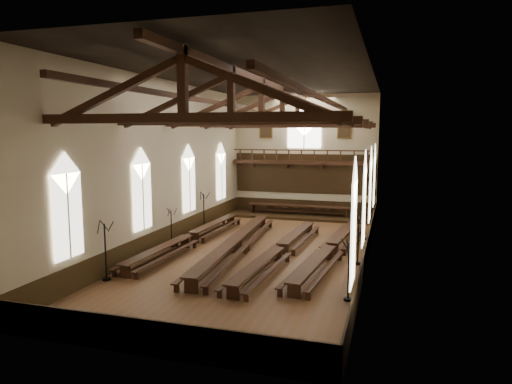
% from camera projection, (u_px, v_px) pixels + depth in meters
% --- Properties ---
extents(ground, '(26.00, 26.00, 0.00)m').
position_uv_depth(ground, '(261.00, 252.00, 26.47)').
color(ground, brown).
rests_on(ground, ground).
extents(room_walls, '(26.00, 26.00, 26.00)m').
position_uv_depth(room_walls, '(261.00, 140.00, 25.63)').
color(room_walls, '#BAB38C').
rests_on(room_walls, ground).
extents(wainscot_band, '(12.00, 26.00, 1.20)m').
position_uv_depth(wainscot_band, '(261.00, 242.00, 26.39)').
color(wainscot_band, '#32230F').
rests_on(wainscot_band, ground).
extents(side_windows, '(11.85, 19.80, 4.50)m').
position_uv_depth(side_windows, '(261.00, 188.00, 25.98)').
color(side_windows, white).
rests_on(side_windows, room_walls).
extents(end_window, '(2.80, 0.12, 3.80)m').
position_uv_depth(end_window, '(304.00, 128.00, 37.78)').
color(end_window, silver).
rests_on(end_window, room_walls).
extents(minstrels_gallery, '(11.80, 1.24, 3.70)m').
position_uv_depth(minstrels_gallery, '(303.00, 168.00, 37.99)').
color(minstrels_gallery, '#331A10').
rests_on(minstrels_gallery, room_walls).
extents(portraits, '(7.75, 0.09, 1.45)m').
position_uv_depth(portraits, '(304.00, 130.00, 37.80)').
color(portraits, brown).
rests_on(portraits, room_walls).
extents(roof_trusses, '(11.70, 25.70, 2.80)m').
position_uv_depth(roof_trusses, '(262.00, 108.00, 25.40)').
color(roof_trusses, '#331A10').
rests_on(roof_trusses, room_walls).
extents(refectory_row_a, '(1.70, 14.21, 0.72)m').
position_uv_depth(refectory_row_a, '(190.00, 237.00, 28.00)').
color(refectory_row_a, '#331A10').
rests_on(refectory_row_a, ground).
extents(refectory_row_b, '(2.11, 14.97, 0.80)m').
position_uv_depth(refectory_row_b, '(235.00, 242.00, 26.43)').
color(refectory_row_b, '#331A10').
rests_on(refectory_row_b, ground).
extents(refectory_row_c, '(1.83, 14.20, 0.72)m').
position_uv_depth(refectory_row_c, '(280.00, 249.00, 25.12)').
color(refectory_row_c, '#331A10').
rests_on(refectory_row_c, ground).
extents(refectory_row_d, '(2.15, 14.41, 0.74)m').
position_uv_depth(refectory_row_d, '(331.00, 248.00, 25.29)').
color(refectory_row_d, '#331A10').
rests_on(refectory_row_d, ground).
extents(dais, '(11.40, 3.09, 0.21)m').
position_uv_depth(dais, '(299.00, 216.00, 37.31)').
color(dais, '#32230F').
rests_on(dais, ground).
extents(high_table, '(8.44, 1.00, 0.79)m').
position_uv_depth(high_table, '(299.00, 207.00, 37.21)').
color(high_table, '#331A10').
rests_on(high_table, dais).
extents(high_chairs, '(6.72, 0.42, 0.93)m').
position_uv_depth(high_chairs, '(301.00, 207.00, 38.00)').
color(high_chairs, '#331A10').
rests_on(high_chairs, dais).
extents(candelabrum_left_near, '(0.82, 0.87, 2.85)m').
position_uv_depth(candelabrum_left_near, '(106.00, 262.00, 21.28)').
color(candelabrum_left_near, black).
rests_on(candelabrum_left_near, ground).
extents(candelabrum_left_mid, '(0.72, 0.67, 2.37)m').
position_uv_depth(candelabrum_left_mid, '(172.00, 235.00, 27.59)').
color(candelabrum_left_mid, black).
rests_on(candelabrum_left_mid, ground).
extents(candelabrum_left_far, '(0.76, 0.84, 2.73)m').
position_uv_depth(candelabrum_left_far, '(204.00, 218.00, 32.31)').
color(candelabrum_left_far, black).
rests_on(candelabrum_left_far, ground).
extents(candelabrum_right_near, '(0.78, 0.75, 2.58)m').
position_uv_depth(candelabrum_right_near, '(348.00, 282.00, 18.73)').
color(candelabrum_right_near, black).
rests_on(candelabrum_right_near, ground).
extents(candelabrum_right_mid, '(0.77, 0.76, 2.57)m').
position_uv_depth(candelabrum_right_mid, '(358.00, 250.00, 23.91)').
color(candelabrum_right_mid, black).
rests_on(candelabrum_right_mid, ground).
extents(candelabrum_right_far, '(0.75, 0.79, 2.62)m').
position_uv_depth(candelabrum_right_far, '(365.00, 228.00, 29.39)').
color(candelabrum_right_far, black).
rests_on(candelabrum_right_far, ground).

